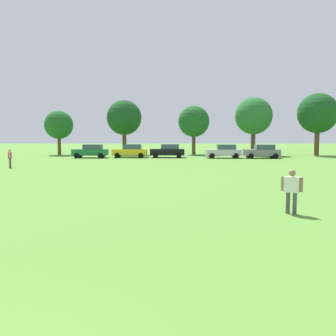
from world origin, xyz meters
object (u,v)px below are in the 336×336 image
at_px(parked_car_gray_4, 262,151).
at_px(tree_center, 194,122).
at_px(tree_far_right, 318,113).
at_px(tree_left, 124,118).
at_px(tree_right, 254,116).
at_px(tree_far_left, 59,125).
at_px(parked_car_black_2, 168,151).
at_px(parked_car_silver_3, 224,151).
at_px(parked_car_green_0, 91,151).
at_px(parked_car_yellow_1, 130,151).
at_px(bystander_near_trees, 10,157).
at_px(adult_bystander, 292,188).

distance_m(parked_car_gray_4, tree_center, 12.26).
bearing_deg(tree_center, tree_far_right, -8.12).
height_order(tree_center, tree_far_right, tree_far_right).
bearing_deg(tree_left, tree_right, -3.95).
height_order(tree_far_left, tree_far_right, tree_far_right).
xyz_separation_m(parked_car_black_2, parked_car_silver_3, (6.94, -0.88, 0.00)).
distance_m(parked_car_gray_4, tree_far_left, 28.38).
xyz_separation_m(parked_car_green_0, parked_car_silver_3, (16.59, -0.18, 0.00)).
xyz_separation_m(parked_car_yellow_1, tree_far_left, (-10.94, 6.04, 3.38)).
bearing_deg(bystander_near_trees, parked_car_silver_3, -79.36).
distance_m(bystander_near_trees, parked_car_gray_4, 28.57).
height_order(parked_car_black_2, parked_car_gray_4, same).
distance_m(parked_car_gray_4, tree_far_right, 11.82).
relative_size(parked_car_gray_4, tree_right, 0.53).
xyz_separation_m(adult_bystander, tree_left, (-11.75, 39.56, 4.30)).
relative_size(adult_bystander, bystander_near_trees, 1.02).
bearing_deg(parked_car_green_0, adult_bystander, 115.06).
relative_size(tree_far_left, tree_left, 0.80).
bearing_deg(tree_far_right, parked_car_yellow_1, -168.59).
distance_m(bystander_near_trees, parked_car_yellow_1, 16.59).
xyz_separation_m(adult_bystander, tree_far_left, (-20.95, 38.49, 3.24)).
bearing_deg(tree_left, parked_car_black_2, -46.94).
xyz_separation_m(parked_car_yellow_1, parked_car_black_2, (4.74, 0.18, 0.00)).
bearing_deg(tree_far_left, adult_bystander, -61.43).
bearing_deg(tree_far_left, parked_car_green_0, -47.43).
distance_m(parked_car_green_0, tree_center, 16.00).
relative_size(tree_center, tree_far_right, 0.82).
height_order(parked_car_green_0, tree_right, tree_right).
bearing_deg(parked_car_green_0, bystander_near_trees, 72.67).
relative_size(tree_far_left, tree_center, 0.89).
relative_size(adult_bystander, parked_car_silver_3, 0.39).
relative_size(adult_bystander, parked_car_gray_4, 0.39).
bearing_deg(parked_car_green_0, tree_left, -112.58).
bearing_deg(adult_bystander, parked_car_black_2, -53.90).
bearing_deg(tree_far_left, parked_car_gray_4, -14.25).
xyz_separation_m(bystander_near_trees, parked_car_silver_3, (20.76, 13.18, -0.12)).
height_order(bystander_near_trees, tree_right, tree_right).
distance_m(parked_car_green_0, tree_right, 22.94).
xyz_separation_m(parked_car_silver_3, tree_far_left, (-22.62, 6.74, 3.38)).
relative_size(parked_car_green_0, tree_far_left, 0.68).
bearing_deg(bystander_near_trees, tree_far_left, -16.43).
relative_size(parked_car_yellow_1, parked_car_silver_3, 1.00).
distance_m(tree_left, tree_far_right, 27.09).
bearing_deg(tree_center, adult_bystander, -87.62).
height_order(parked_car_black_2, tree_far_left, tree_far_left).
bearing_deg(tree_left, parked_car_green_0, -112.58).
distance_m(adult_bystander, tree_far_left, 43.94).
relative_size(adult_bystander, tree_center, 0.24).
height_order(parked_car_yellow_1, parked_car_silver_3, same).
height_order(bystander_near_trees, parked_car_black_2, parked_car_black_2).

